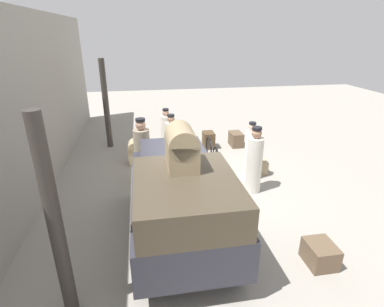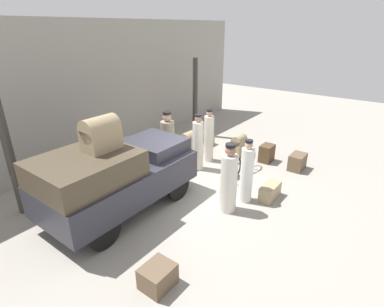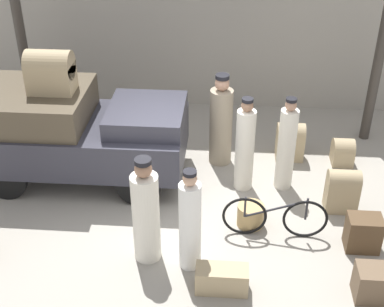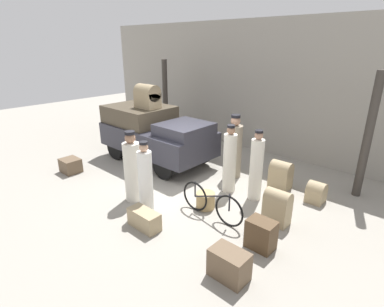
{
  "view_description": "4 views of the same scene",
  "coord_description": "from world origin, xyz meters",
  "px_view_note": "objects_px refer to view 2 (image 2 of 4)",
  "views": [
    {
      "loc": [
        -7.07,
        1.45,
        3.97
      ],
      "look_at": [
        0.2,
        0.2,
        0.95
      ],
      "focal_mm": 28.0,
      "sensor_mm": 36.0,
      "label": 1
    },
    {
      "loc": [
        -6.0,
        -4.47,
        4.27
      ],
      "look_at": [
        0.2,
        0.2,
        0.95
      ],
      "focal_mm": 28.0,
      "sensor_mm": 36.0,
      "label": 2
    },
    {
      "loc": [
        0.8,
        -7.52,
        5.74
      ],
      "look_at": [
        0.2,
        0.2,
        0.95
      ],
      "focal_mm": 50.0,
      "sensor_mm": 36.0,
      "label": 3
    },
    {
      "loc": [
        5.23,
        -5.32,
        3.7
      ],
      "look_at": [
        0.2,
        0.2,
        0.95
      ],
      "focal_mm": 28.0,
      "sensor_mm": 36.0,
      "label": 4
    }
  ],
  "objects_px": {
    "porter_lifting_near_truck": "(168,142)",
    "porter_standing_middle": "(198,144)",
    "trunk_large_brown": "(270,191)",
    "trunk_wicker_pale": "(188,142)",
    "suitcase_tan_flat": "(267,153)",
    "truck": "(116,175)",
    "wicker_basket": "(229,171)",
    "trunk_barrel_dark": "(239,145)",
    "trunk_umber_medium": "(158,276)",
    "porter_carrying_trunk": "(247,174)",
    "trunk_on_truck_roof": "(101,133)",
    "bicycle": "(243,163)",
    "conductor_in_dark_uniform": "(229,181)",
    "suitcase_small_leather": "(207,139)",
    "porter_with_bicycle": "(209,137)",
    "suitcase_black_upright": "(297,162)"
  },
  "relations": [
    {
      "from": "truck",
      "to": "suitcase_small_leather",
      "type": "height_order",
      "value": "truck"
    },
    {
      "from": "wicker_basket",
      "to": "truck",
      "type": "bearing_deg",
      "value": 158.84
    },
    {
      "from": "bicycle",
      "to": "porter_with_bicycle",
      "type": "relative_size",
      "value": 0.94
    },
    {
      "from": "trunk_barrel_dark",
      "to": "trunk_on_truck_roof",
      "type": "bearing_deg",
      "value": 171.93
    },
    {
      "from": "trunk_wicker_pale",
      "to": "suitcase_tan_flat",
      "type": "distance_m",
      "value": 2.8
    },
    {
      "from": "porter_with_bicycle",
      "to": "porter_carrying_trunk",
      "type": "relative_size",
      "value": 1.05
    },
    {
      "from": "wicker_basket",
      "to": "trunk_umber_medium",
      "type": "height_order",
      "value": "trunk_umber_medium"
    },
    {
      "from": "wicker_basket",
      "to": "suitcase_small_leather",
      "type": "height_order",
      "value": "suitcase_small_leather"
    },
    {
      "from": "suitcase_tan_flat",
      "to": "suitcase_small_leather",
      "type": "bearing_deg",
      "value": 87.9
    },
    {
      "from": "porter_with_bicycle",
      "to": "suitcase_black_upright",
      "type": "distance_m",
      "value": 2.96
    },
    {
      "from": "porter_standing_middle",
      "to": "trunk_wicker_pale",
      "type": "bearing_deg",
      "value": 49.77
    },
    {
      "from": "trunk_large_brown",
      "to": "trunk_wicker_pale",
      "type": "xyz_separation_m",
      "value": [
        1.24,
        3.7,
        0.19
      ]
    },
    {
      "from": "truck",
      "to": "porter_standing_middle",
      "type": "height_order",
      "value": "porter_standing_middle"
    },
    {
      "from": "trunk_large_brown",
      "to": "porter_lifting_near_truck",
      "type": "bearing_deg",
      "value": 92.31
    },
    {
      "from": "porter_standing_middle",
      "to": "conductor_in_dark_uniform",
      "type": "bearing_deg",
      "value": -126.55
    },
    {
      "from": "trunk_wicker_pale",
      "to": "trunk_umber_medium",
      "type": "distance_m",
      "value": 6.19
    },
    {
      "from": "porter_lifting_near_truck",
      "to": "porter_standing_middle",
      "type": "xyz_separation_m",
      "value": [
        0.45,
        -0.86,
        -0.01
      ]
    },
    {
      "from": "porter_standing_middle",
      "to": "trunk_on_truck_roof",
      "type": "relative_size",
      "value": 2.32
    },
    {
      "from": "trunk_wicker_pale",
      "to": "suitcase_tan_flat",
      "type": "relative_size",
      "value": 1.29
    },
    {
      "from": "wicker_basket",
      "to": "suitcase_tan_flat",
      "type": "xyz_separation_m",
      "value": [
        1.74,
        -0.44,
        0.1
      ]
    },
    {
      "from": "porter_lifting_near_truck",
      "to": "trunk_large_brown",
      "type": "bearing_deg",
      "value": -87.69
    },
    {
      "from": "bicycle",
      "to": "suitcase_black_upright",
      "type": "height_order",
      "value": "bicycle"
    },
    {
      "from": "bicycle",
      "to": "porter_lifting_near_truck",
      "type": "bearing_deg",
      "value": 113.22
    },
    {
      "from": "porter_standing_middle",
      "to": "trunk_umber_medium",
      "type": "bearing_deg",
      "value": -152.43
    },
    {
      "from": "porter_carrying_trunk",
      "to": "trunk_on_truck_roof",
      "type": "relative_size",
      "value": 2.19
    },
    {
      "from": "suitcase_small_leather",
      "to": "trunk_barrel_dark",
      "type": "height_order",
      "value": "trunk_barrel_dark"
    },
    {
      "from": "trunk_large_brown",
      "to": "conductor_in_dark_uniform",
      "type": "bearing_deg",
      "value": 151.96
    },
    {
      "from": "wicker_basket",
      "to": "porter_standing_middle",
      "type": "height_order",
      "value": "porter_standing_middle"
    },
    {
      "from": "truck",
      "to": "porter_lifting_near_truck",
      "type": "relative_size",
      "value": 2.08
    },
    {
      "from": "suitcase_small_leather",
      "to": "suitcase_tan_flat",
      "type": "xyz_separation_m",
      "value": [
        -0.09,
        -2.51,
        0.05
      ]
    },
    {
      "from": "wicker_basket",
      "to": "trunk_umber_medium",
      "type": "relative_size",
      "value": 0.77
    },
    {
      "from": "bicycle",
      "to": "wicker_basket",
      "type": "xyz_separation_m",
      "value": [
        -0.37,
        0.25,
        -0.18
      ]
    },
    {
      "from": "wicker_basket",
      "to": "trunk_large_brown",
      "type": "relative_size",
      "value": 0.59
    },
    {
      "from": "porter_lifting_near_truck",
      "to": "trunk_wicker_pale",
      "type": "relative_size",
      "value": 2.44
    },
    {
      "from": "trunk_on_truck_roof",
      "to": "conductor_in_dark_uniform",
      "type": "bearing_deg",
      "value": -48.19
    },
    {
      "from": "trunk_large_brown",
      "to": "wicker_basket",
      "type": "bearing_deg",
      "value": 74.05
    },
    {
      "from": "trunk_umber_medium",
      "to": "trunk_on_truck_roof",
      "type": "bearing_deg",
      "value": 69.66
    },
    {
      "from": "trunk_wicker_pale",
      "to": "trunk_barrel_dark",
      "type": "bearing_deg",
      "value": -65.59
    },
    {
      "from": "conductor_in_dark_uniform",
      "to": "porter_carrying_trunk",
      "type": "xyz_separation_m",
      "value": [
        0.67,
        -0.14,
        -0.02
      ]
    },
    {
      "from": "porter_with_bicycle",
      "to": "porter_standing_middle",
      "type": "relative_size",
      "value": 0.99
    },
    {
      "from": "porter_standing_middle",
      "to": "trunk_umber_medium",
      "type": "height_order",
      "value": "porter_standing_middle"
    },
    {
      "from": "truck",
      "to": "trunk_umber_medium",
      "type": "height_order",
      "value": "truck"
    },
    {
      "from": "porter_lifting_near_truck",
      "to": "trunk_on_truck_roof",
      "type": "bearing_deg",
      "value": -166.74
    },
    {
      "from": "porter_lifting_near_truck",
      "to": "trunk_wicker_pale",
      "type": "distance_m",
      "value": 1.47
    },
    {
      "from": "wicker_basket",
      "to": "trunk_large_brown",
      "type": "height_order",
      "value": "trunk_large_brown"
    },
    {
      "from": "suitcase_small_leather",
      "to": "trunk_umber_medium",
      "type": "xyz_separation_m",
      "value": [
        -6.24,
        -3.21,
        -0.03
      ]
    },
    {
      "from": "bicycle",
      "to": "suitcase_tan_flat",
      "type": "relative_size",
      "value": 2.87
    },
    {
      "from": "trunk_large_brown",
      "to": "truck",
      "type": "bearing_deg",
      "value": 135.52
    },
    {
      "from": "truck",
      "to": "wicker_basket",
      "type": "relative_size",
      "value": 8.64
    },
    {
      "from": "bicycle",
      "to": "porter_carrying_trunk",
      "type": "xyz_separation_m",
      "value": [
        -1.3,
        -0.78,
        0.42
      ]
    }
  ]
}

